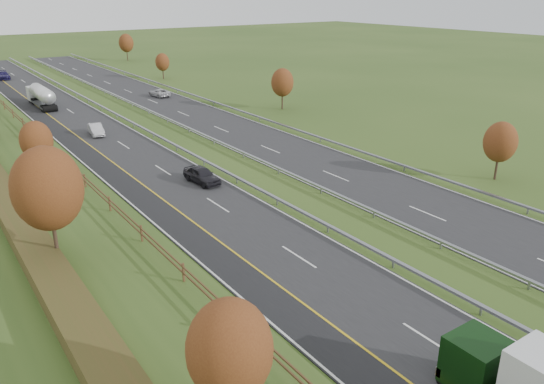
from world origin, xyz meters
The scene contains 15 objects.
ground centered at (8.00, 55.00, 0.00)m, with size 400.00×400.00×0.00m, color #304819.
near_carriageway centered at (0.00, 60.00, 0.02)m, with size 10.50×200.00×0.04m, color black.
far_carriageway centered at (16.50, 60.00, 0.02)m, with size 10.50×200.00×0.04m, color black.
hard_shoulder centered at (-3.75, 60.00, 0.02)m, with size 3.00×200.00×0.04m, color black.
lane_markings centered at (6.40, 59.88, 0.05)m, with size 26.75×200.00×0.01m.
fence_left centered at (-8.50, 59.59, 2.73)m, with size 0.12×189.06×1.20m.
median_barrier_near centered at (5.70, 60.00, 0.61)m, with size 0.32×200.00×0.71m.
median_barrier_far centered at (10.80, 60.00, 0.61)m, with size 0.32×200.00×0.71m.
outer_barrier_far centered at (22.30, 60.00, 0.62)m, with size 0.32×200.00×0.71m.
trees_far centered at (29.80, 89.21, 4.25)m, with size 8.45×118.60×7.12m.
road_tanker centered at (-1.51, 89.28, 1.86)m, with size 2.40×11.22×3.46m.
car_dark_near centered at (2.88, 41.08, 0.85)m, with size 1.92×4.78×1.63m, color black.
car_silver_mid centered at (0.04, 65.80, 0.77)m, with size 1.55×4.46×1.47m, color #B2B2B7.
car_small_far centered at (-1.60, 124.32, 0.85)m, with size 2.27×5.58×1.62m, color #1C1645.
car_oncoming centered at (17.96, 86.38, 0.73)m, with size 2.30×5.00×1.39m, color #BCBCC1.
Camera 1 is at (-19.82, -4.01, 18.16)m, focal length 35.00 mm.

